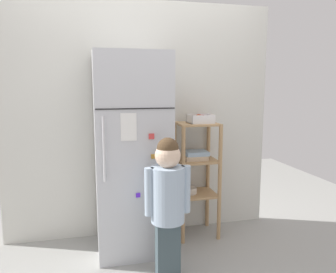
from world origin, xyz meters
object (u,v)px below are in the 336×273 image
refrigerator (132,154)px  pantry_shelf_unit (196,168)px  fruit_bin (200,119)px  child_standing (168,194)px

refrigerator → pantry_shelf_unit: refrigerator is taller
pantry_shelf_unit → fruit_bin: bearing=-15.9°
refrigerator → fruit_bin: 0.71m
refrigerator → pantry_shelf_unit: bearing=11.0°
pantry_shelf_unit → fruit_bin: size_ratio=5.07×
refrigerator → child_standing: refrigerator is taller
refrigerator → fruit_bin: size_ratio=7.91×
child_standing → pantry_shelf_unit: pantry_shelf_unit is taller
child_standing → fruit_bin: bearing=53.9°
pantry_shelf_unit → child_standing: bearing=-123.7°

